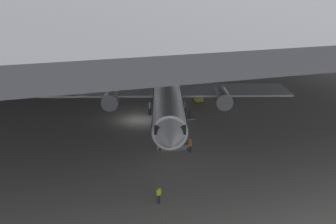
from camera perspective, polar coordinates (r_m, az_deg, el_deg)
name	(u,v)px	position (r m, az deg, el deg)	size (l,w,h in m)	color
ground_plane	(139,120)	(54.84, -4.04, -1.14)	(110.00, 110.00, 0.00)	gray
hangar_structure	(113,3)	(65.31, -7.61, 14.86)	(121.00, 99.00, 15.17)	#4C4F54
airplane_main	(167,95)	(54.02, -0.10, 2.39)	(34.48, 34.84, 11.19)	white
boarding_stairs	(174,142)	(45.53, 0.86, -4.20)	(4.37, 2.59, 4.60)	slate
crew_worker_near_nose	(159,194)	(34.74, -1.30, -11.31)	(0.46, 0.39, 1.61)	#232838
crew_worker_by_stairs	(190,145)	(44.35, 3.13, -4.57)	(0.25, 0.55, 1.63)	#232838
airplane_distant	(8,67)	(78.21, -21.36, 5.82)	(29.47, 29.03, 9.64)	white
baggage_tug	(198,98)	(63.09, 4.15, 1.92)	(1.53, 2.33, 0.90)	yellow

